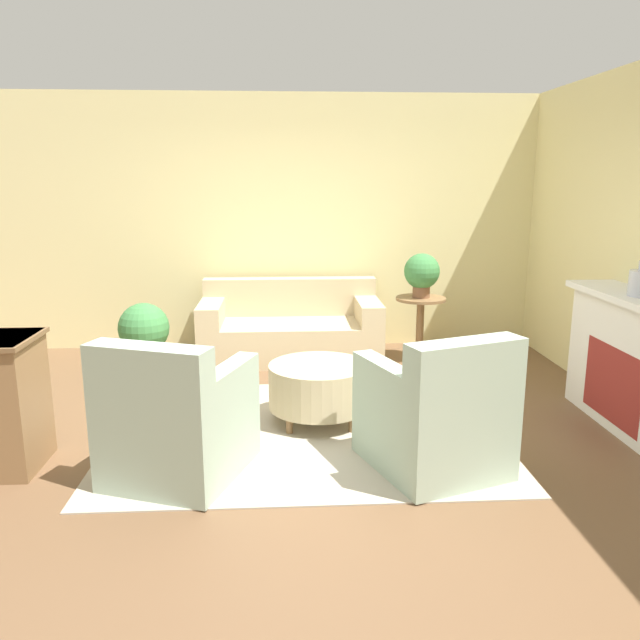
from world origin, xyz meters
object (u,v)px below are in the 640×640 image
armchair_right (437,417)px  side_table (420,318)px  ottoman_table (319,386)px  potted_plant_floor (144,331)px  couch (290,330)px  armchair_left (176,423)px  potted_plant_on_side_table (422,273)px

armchair_right → side_table: bearing=80.1°
ottoman_table → potted_plant_floor: (-1.66, 1.46, 0.11)m
side_table → couch: bearing=171.8°
couch → armchair_right: (0.92, -2.75, 0.07)m
couch → armchair_left: 2.85m
couch → armchair_right: armchair_right is taller
armchair_left → potted_plant_on_side_table: (2.13, 2.55, 0.57)m
couch → potted_plant_floor: size_ratio=2.75×
ottoman_table → armchair_left: bearing=-137.8°
potted_plant_on_side_table → ottoman_table: bearing=-124.8°
couch → side_table: (1.36, -0.20, 0.16)m
armchair_right → couch: bearing=108.5°
potted_plant_on_side_table → side_table: bearing=90.0°
armchair_right → side_table: 2.59m
armchair_left → potted_plant_floor: 2.43m
side_table → potted_plant_floor: bearing=-175.6°
ottoman_table → potted_plant_on_side_table: (1.17, 1.68, 0.64)m
ottoman_table → potted_plant_floor: bearing=138.6°
armchair_left → side_table: armchair_left is taller
couch → ottoman_table: couch is taller
armchair_left → armchair_right: (1.68, 0.00, 0.00)m
ottoman_table → armchair_right: bearing=-50.4°
couch → side_table: size_ratio=2.80×
potted_plant_floor → side_table: bearing=4.4°
armchair_left → ottoman_table: bearing=42.2°
armchair_right → ottoman_table: bearing=129.6°
ottoman_table → potted_plant_floor: potted_plant_floor is taller
couch → potted_plant_on_side_table: (1.36, -0.20, 0.64)m
couch → potted_plant_floor: bearing=-164.2°
potted_plant_floor → armchair_left: bearing=-73.4°
ottoman_table → side_table: 2.05m
ottoman_table → potted_plant_on_side_table: potted_plant_on_side_table is taller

